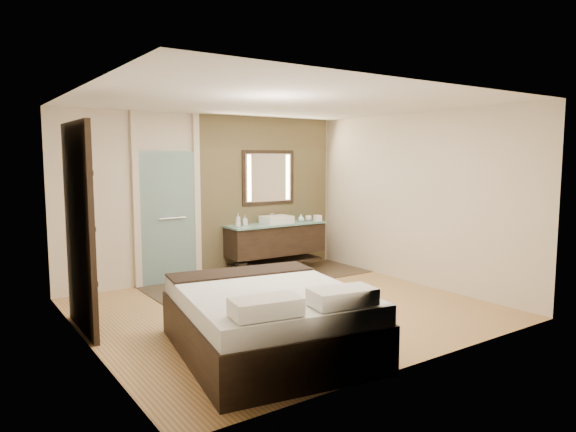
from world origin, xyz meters
TOP-DOWN VIEW (x-y plane):
  - floor at (0.00, 0.00)m, footprint 5.00×5.00m
  - tile_strip at (0.60, 1.60)m, footprint 3.80×1.30m
  - stone_wall at (1.10, 2.21)m, footprint 2.60×0.08m
  - vanity at (1.10, 1.92)m, footprint 1.85×0.55m
  - mirror_unit at (1.10, 2.16)m, footprint 1.06×0.04m
  - frosted_door at (-0.75, 2.20)m, footprint 1.10×0.12m
  - shoji_partition at (-2.43, 0.60)m, footprint 0.06×1.20m
  - bed at (-1.01, -1.16)m, footprint 2.04×2.40m
  - bath_mat at (0.34, 0.77)m, footprint 0.84×0.71m
  - waste_bin at (0.36, 1.85)m, footprint 0.27×0.27m
  - tissue_box at (1.92, 1.79)m, footprint 0.15×0.15m
  - soap_bottle_a at (0.32, 1.87)m, footprint 0.10×0.10m
  - soap_bottle_b at (0.52, 1.99)m, footprint 0.09×0.09m
  - soap_bottle_c at (1.58, 1.83)m, footprint 0.11×0.11m
  - cup at (1.80, 1.91)m, footprint 0.13×0.13m

SIDE VIEW (x-z plane):
  - floor at x=0.00m, z-range 0.00..0.00m
  - tile_strip at x=0.60m, z-range 0.00..0.01m
  - bath_mat at x=0.34m, z-range 0.01..0.03m
  - waste_bin at x=0.36m, z-range 0.00..0.27m
  - bed at x=-1.01m, z-range -0.07..0.76m
  - vanity at x=1.10m, z-range 0.14..1.02m
  - cup at x=1.80m, z-range 0.86..0.96m
  - tissue_box at x=1.92m, z-range 0.86..0.97m
  - soap_bottle_c at x=1.58m, z-range 0.86..1.00m
  - soap_bottle_b at x=0.52m, z-range 0.86..1.03m
  - soap_bottle_a at x=0.32m, z-range 0.86..1.09m
  - frosted_door at x=-0.75m, z-range -0.21..2.49m
  - shoji_partition at x=-2.43m, z-range 0.01..2.41m
  - stone_wall at x=1.10m, z-range 0.00..2.70m
  - mirror_unit at x=1.10m, z-range 1.17..2.13m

